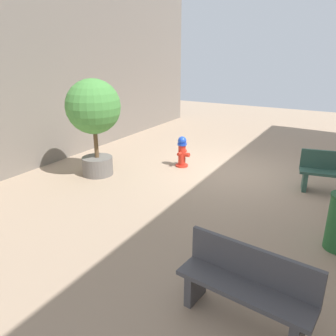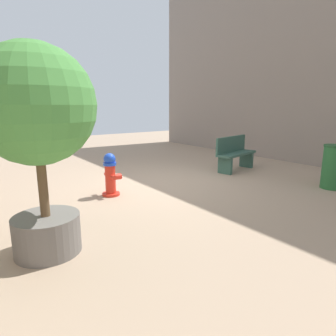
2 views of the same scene
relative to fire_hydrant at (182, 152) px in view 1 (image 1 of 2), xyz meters
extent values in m
plane|color=tan|center=(-1.39, -0.19, -0.44)|extent=(23.40, 23.40, 0.00)
cylinder|color=red|center=(0.01, 0.00, -0.41)|extent=(0.35, 0.35, 0.05)
cylinder|color=red|center=(0.01, 0.00, -0.10)|extent=(0.21, 0.21, 0.58)
cylinder|color=blue|center=(0.01, 0.00, 0.22)|extent=(0.26, 0.26, 0.06)
sphere|color=blue|center=(0.01, 0.00, 0.32)|extent=(0.24, 0.24, 0.24)
cylinder|color=red|center=(0.00, -0.15, -0.03)|extent=(0.10, 0.13, 0.09)
cylinder|color=red|center=(0.01, 0.15, -0.03)|extent=(0.10, 0.13, 0.09)
cylinder|color=red|center=(-0.16, 0.00, -0.07)|extent=(0.14, 0.12, 0.12)
cube|color=#33594C|center=(-3.29, 0.06, -0.21)|extent=(0.17, 0.41, 0.45)
cube|color=#33594C|center=(-3.86, -0.05, 0.04)|extent=(1.51, 0.71, 0.06)
cube|color=#33594C|center=(-3.82, -0.23, 0.29)|extent=(1.44, 0.33, 0.44)
cube|color=#4C4C51|center=(-3.90, 4.82, -0.21)|extent=(0.15, 0.41, 0.45)
cube|color=#4C4C51|center=(-2.61, 4.67, -0.21)|extent=(0.15, 0.41, 0.45)
cube|color=#4C4C51|center=(-3.26, 4.75, 0.04)|extent=(1.67, 0.63, 0.06)
cube|color=#4C4C51|center=(-3.28, 4.56, 0.29)|extent=(1.62, 0.25, 0.44)
cylinder|color=slate|center=(1.65, 1.69, -0.20)|extent=(0.80, 0.80, 0.48)
cylinder|color=brown|center=(1.65, 1.69, 0.50)|extent=(0.11, 0.11, 0.91)
sphere|color=#4C9342|center=(1.65, 1.69, 1.37)|extent=(1.38, 1.38, 1.38)
camera|label=1|loc=(-4.05, 7.92, 2.67)|focal=35.14mm
camera|label=2|loc=(2.39, 5.25, 1.36)|focal=30.78mm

